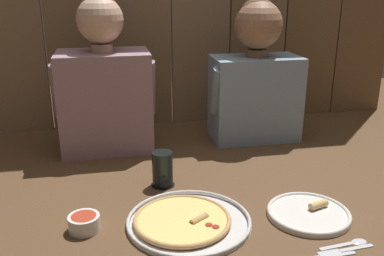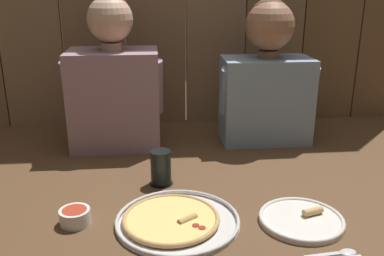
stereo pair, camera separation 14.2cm
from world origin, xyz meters
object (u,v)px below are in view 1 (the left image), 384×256
object	(u,v)px
dinner_plate	(309,213)
diner_left	(104,84)
diner_right	(256,75)
pizza_tray	(186,220)
drinking_glass	(163,169)
dipping_bowl	(84,222)

from	to	relation	value
dinner_plate	diner_left	world-z (taller)	diner_left
diner_left	diner_right	xyz separation A→B (m)	(0.62, 0.00, 0.01)
pizza_tray	diner_right	bearing A→B (deg)	56.68
dinner_plate	drinking_glass	xyz separation A→B (m)	(-0.39, 0.28, 0.05)
pizza_tray	diner_right	distance (m)	0.80
pizza_tray	dipping_bowl	distance (m)	0.28
drinking_glass	diner_left	distance (m)	0.47
dinner_plate	drinking_glass	bearing A→B (deg)	144.36
pizza_tray	diner_right	world-z (taller)	diner_right
drinking_glass	dipping_bowl	distance (m)	0.34
diner_right	diner_left	bearing A→B (deg)	-179.92
drinking_glass	diner_right	xyz separation A→B (m)	(0.45, 0.38, 0.22)
dinner_plate	dipping_bowl	size ratio (longest dim) A/B	2.78
pizza_tray	drinking_glass	distance (m)	0.26
pizza_tray	dinner_plate	xyz separation A→B (m)	(0.36, -0.03, -0.00)
dipping_bowl	dinner_plate	bearing A→B (deg)	-4.64
pizza_tray	dipping_bowl	world-z (taller)	dipping_bowl
drinking_glass	diner_left	size ratio (longest dim) A/B	0.20
dinner_plate	diner_right	world-z (taller)	diner_right
dipping_bowl	diner_left	world-z (taller)	diner_left
pizza_tray	diner_left	world-z (taller)	diner_left
drinking_glass	dipping_bowl	bearing A→B (deg)	-137.32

